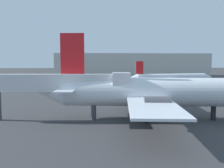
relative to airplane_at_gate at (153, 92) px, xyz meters
The scene contains 4 objects.
airplane_at_gate is the anchor object (origin of this frame).
airplane_far_left 49.35m from the airplane_at_gate, 69.78° to the left, with size 30.54×17.97×8.26m.
jet_bridge 12.92m from the airplane_at_gate, behind, with size 21.14×3.23×6.62m.
terminal_building 98.55m from the airplane_at_gate, 83.76° to the left, with size 78.07×26.47×12.23m, color #B7B7B2.
Camera 1 is at (-4.39, -8.90, 8.15)m, focal length 38.67 mm.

